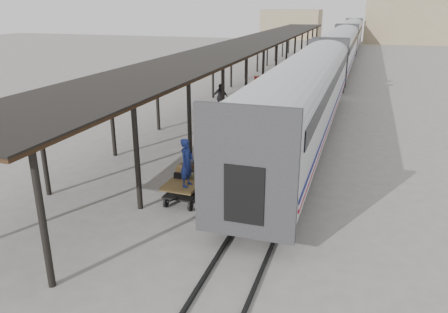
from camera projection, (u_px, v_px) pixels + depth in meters
name	position (u px, v px, depth m)	size (l,w,h in m)	color
ground	(194.00, 192.00, 17.75)	(160.00, 160.00, 0.00)	slate
train	(339.00, 49.00, 46.26)	(3.45, 76.01, 4.01)	silver
canopy	(257.00, 42.00, 38.95)	(4.90, 64.30, 4.15)	#422B19
rails	(337.00, 73.00, 47.32)	(1.54, 150.00, 0.12)	black
building_far	(415.00, 21.00, 82.37)	(18.00, 10.00, 8.00)	tan
building_left	(292.00, 24.00, 93.25)	(12.00, 8.00, 6.00)	tan
baggage_cart	(188.00, 183.00, 16.93)	(1.30, 2.43, 0.86)	brown
suitcase_stack	(190.00, 170.00, 17.19)	(1.26, 1.04, 0.56)	#323234
luggage_tug	(259.00, 86.00, 37.04)	(1.30, 1.72, 1.35)	#9C1B0E
porter	(187.00, 163.00, 15.90)	(0.66, 0.43, 1.81)	navy
pedestrian	(221.00, 98.00, 30.76)	(1.14, 0.47, 1.94)	black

